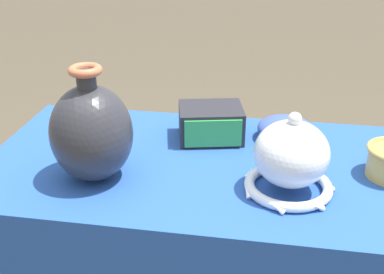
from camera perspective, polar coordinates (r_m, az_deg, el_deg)
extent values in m
cylinder|color=brown|center=(1.65, -13.96, -9.62)|extent=(0.04, 0.04, 0.69)
cube|color=brown|center=(1.16, 2.90, -3.94)|extent=(1.08, 0.54, 0.03)
cube|color=#234C9E|center=(1.15, 2.92, -3.16)|extent=(1.10, 0.56, 0.01)
ellipsoid|color=#2D2D33|center=(1.06, -11.81, 0.41)|extent=(0.18, 0.18, 0.22)
cylinder|color=#2D2D33|center=(1.01, -12.43, 6.65)|extent=(0.04, 0.04, 0.04)
torus|color=#BC6642|center=(1.01, -12.54, 7.73)|extent=(0.07, 0.07, 0.02)
torus|color=white|center=(1.05, 11.32, -5.67)|extent=(0.19, 0.19, 0.02)
ellipsoid|color=white|center=(1.02, 11.69, -1.95)|extent=(0.16, 0.16, 0.14)
sphere|color=white|center=(0.98, 12.10, 2.11)|extent=(0.03, 0.03, 0.03)
cone|color=white|center=(1.06, 16.40, -5.98)|extent=(0.01, 0.03, 0.02)
cone|color=white|center=(1.12, 14.26, -3.91)|extent=(0.03, 0.03, 0.02)
cone|color=white|center=(1.13, 10.20, -3.19)|extent=(0.03, 0.02, 0.02)
cone|color=white|center=(1.09, 6.83, -4.24)|extent=(0.02, 0.03, 0.02)
cone|color=white|center=(1.02, 6.56, -6.52)|extent=(0.02, 0.03, 0.02)
cone|color=white|center=(0.97, 10.15, -8.37)|extent=(0.03, 0.02, 0.02)
cone|color=white|center=(1.00, 14.77, -8.07)|extent=(0.03, 0.03, 0.02)
cube|color=#232328|center=(1.25, 2.23, 1.70)|extent=(0.19, 0.16, 0.09)
cube|color=green|center=(1.19, 2.52, 0.40)|extent=(0.14, 0.04, 0.07)
ellipsoid|color=#3851A8|center=(1.27, 11.02, 0.93)|extent=(0.15, 0.15, 0.06)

